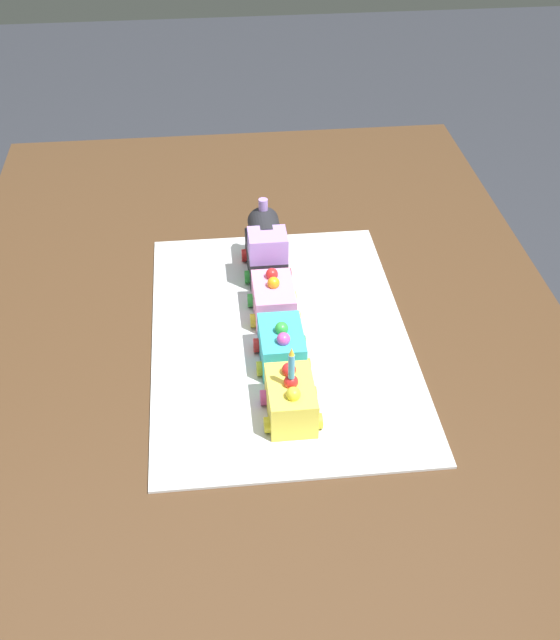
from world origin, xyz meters
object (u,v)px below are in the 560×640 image
Objects in this scene: cake_car_caboose_lemon at (291,399)px; birthday_candle at (291,363)px; cake_car_flatbed_bubblegum at (274,300)px; cake_locomotive at (266,248)px; cake_car_hopper_turquoise at (282,346)px; dining_table at (259,364)px.

birthday_candle is (0.00, -0.00, 0.07)m from cake_car_caboose_lemon.
cake_car_caboose_lemon is (0.24, 0.00, 0.00)m from cake_car_flatbed_bubblegum.
cake_car_flatbed_bubblegum is 0.25m from birthday_candle.
cake_car_flatbed_bubblegum is 1.00× the size of cake_car_caboose_lemon.
cake_locomotive reaches higher than cake_car_caboose_lemon.
cake_locomotive reaches higher than cake_car_flatbed_bubblegum.
birthday_candle is (0.12, -0.00, 0.07)m from cake_car_hopper_turquoise.
dining_table is 14.00× the size of cake_car_caboose_lemon.
cake_car_hopper_turquoise is at bearing 180.00° from birthday_candle.
cake_car_flatbed_bubblegum and cake_car_hopper_turquoise have the same top height.
dining_table is 27.52× the size of birthday_candle.
birthday_candle is (0.37, 0.00, 0.05)m from cake_locomotive.
birthday_candle is (0.24, -0.00, 0.07)m from cake_car_flatbed_bubblegum.
birthday_candle is (0.25, 0.02, 0.21)m from dining_table.
cake_car_caboose_lemon is at bearing 0.00° from cake_car_hopper_turquoise.
cake_car_flatbed_bubblegum is (0.01, 0.02, 0.14)m from dining_table.
cake_car_hopper_turquoise is 0.12m from cake_car_caboose_lemon.
cake_car_flatbed_bubblegum is 0.24m from cake_car_caboose_lemon.
birthday_candle reaches higher than cake_locomotive.
birthday_candle is at bearing -0.00° from cake_car_flatbed_bubblegum.
cake_car_caboose_lemon is at bearing 180.00° from birthday_candle.
cake_locomotive is at bearing -180.00° from birthday_candle.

